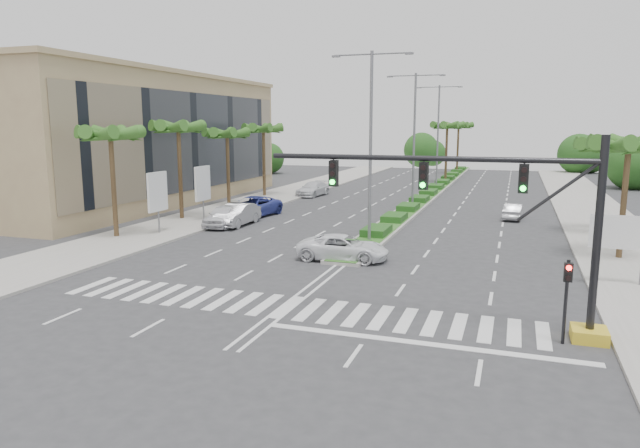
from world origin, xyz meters
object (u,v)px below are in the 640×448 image
(car_parked_b, at_px, (237,215))
(car_parked_d, at_px, (313,189))
(car_parked_c, at_px, (252,207))
(car_crossing, at_px, (343,248))
(car_parked_a, at_px, (224,216))
(car_right, at_px, (514,211))

(car_parked_b, xyz_separation_m, car_parked_d, (-0.73, 19.11, -0.07))
(car_parked_c, bearing_deg, car_crossing, -39.25)
(car_parked_d, height_order, car_crossing, car_parked_d)
(car_parked_a, xyz_separation_m, car_right, (20.53, 10.56, -0.16))
(car_parked_d, distance_m, car_right, 22.52)
(car_parked_a, height_order, car_parked_c, car_parked_c)
(car_parked_b, distance_m, car_right, 22.12)
(car_parked_a, bearing_deg, car_crossing, -37.51)
(car_parked_c, relative_size, car_parked_d, 1.15)
(car_parked_b, bearing_deg, car_crossing, -36.98)
(car_right, bearing_deg, car_parked_c, 20.55)
(car_crossing, bearing_deg, car_parked_d, 19.99)
(car_right, bearing_deg, car_crossing, 68.71)
(car_parked_d, distance_m, car_crossing, 29.61)
(car_parked_a, distance_m, car_parked_b, 1.01)
(car_parked_d, relative_size, car_crossing, 1.01)
(car_parked_d, xyz_separation_m, car_crossing, (11.56, -27.26, -0.04))
(car_crossing, distance_m, car_right, 20.12)
(car_parked_d, height_order, car_right, car_parked_d)
(car_parked_b, relative_size, car_crossing, 0.98)
(car_crossing, bearing_deg, car_parked_b, 50.03)
(car_parked_d, bearing_deg, car_parked_c, -82.91)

